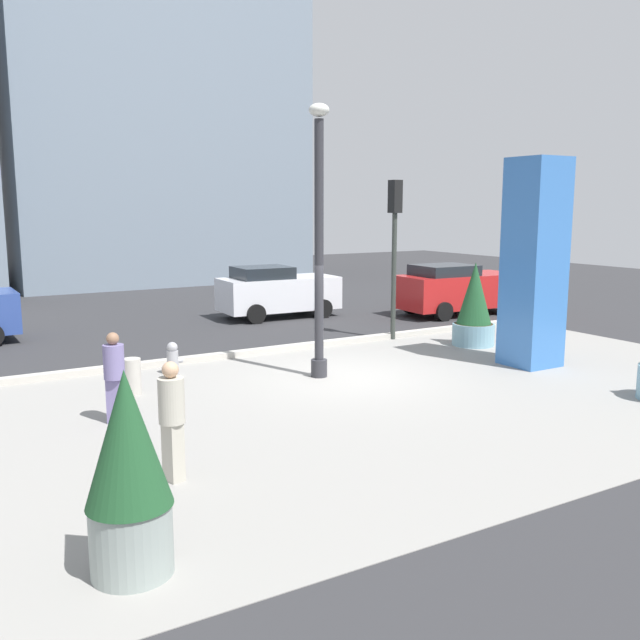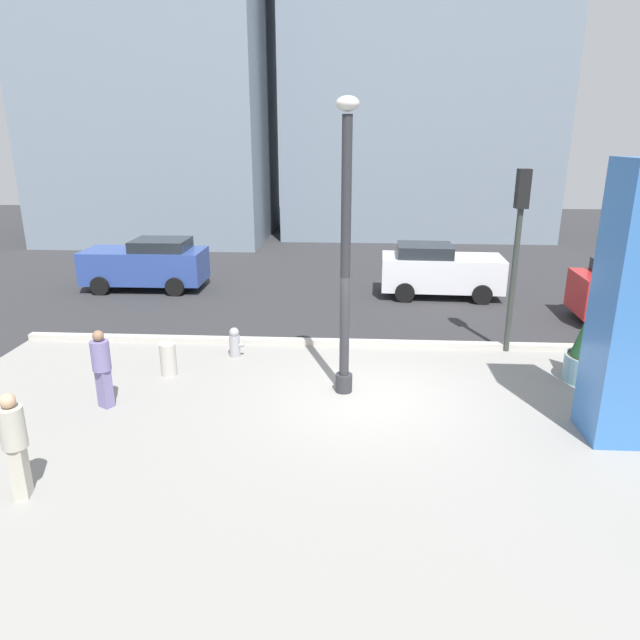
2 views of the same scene
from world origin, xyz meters
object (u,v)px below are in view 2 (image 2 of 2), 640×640
object	(u,v)px
lamp_post	(345,259)
fire_hydrant	(235,342)
car_intersection	(147,264)
pedestrian_crossing	(15,440)
art_pillar_blue	(635,307)
car_far_lane	(439,270)
concrete_bollard	(168,360)
pedestrian_on_sidewalk	(102,365)
potted_plant_by_pillar	(596,337)
traffic_light_far_side	(518,232)

from	to	relation	value
lamp_post	fire_hydrant	world-z (taller)	lamp_post
car_intersection	pedestrian_crossing	xyz separation A→B (m)	(2.43, -12.33, 0.04)
art_pillar_blue	car_far_lane	size ratio (longest dim) A/B	1.20
art_pillar_blue	pedestrian_crossing	world-z (taller)	art_pillar_blue
concrete_bollard	fire_hydrant	bearing A→B (deg)	44.20
art_pillar_blue	car_far_lane	world-z (taller)	art_pillar_blue
car_far_lane	car_intersection	xyz separation A→B (m)	(-10.21, 0.35, 0.02)
art_pillar_blue	pedestrian_on_sidewalk	bearing A→B (deg)	176.68
fire_hydrant	pedestrian_on_sidewalk	size ratio (longest dim) A/B	0.46
lamp_post	potted_plant_by_pillar	bearing A→B (deg)	9.22
art_pillar_blue	potted_plant_by_pillar	world-z (taller)	art_pillar_blue
potted_plant_by_pillar	fire_hydrant	world-z (taller)	potted_plant_by_pillar
potted_plant_by_pillar	concrete_bollard	xyz separation A→B (m)	(-9.42, -0.23, -0.66)
lamp_post	pedestrian_crossing	bearing A→B (deg)	-139.58
fire_hydrant	car_intersection	size ratio (longest dim) A/B	0.18
concrete_bollard	car_far_lane	size ratio (longest dim) A/B	0.18
lamp_post	traffic_light_far_side	bearing A→B (deg)	33.69
traffic_light_far_side	pedestrian_on_sidewalk	xyz separation A→B (m)	(-8.80, -3.72, -2.13)
pedestrian_crossing	lamp_post	bearing A→B (deg)	40.42
car_intersection	concrete_bollard	bearing A→B (deg)	-67.44
art_pillar_blue	traffic_light_far_side	world-z (taller)	art_pillar_blue
lamp_post	pedestrian_on_sidewalk	bearing A→B (deg)	-167.91
car_intersection	traffic_light_far_side	bearing A→B (deg)	-26.50
concrete_bollard	car_intersection	distance (m)	8.29
car_far_lane	pedestrian_on_sidewalk	world-z (taller)	car_far_lane
potted_plant_by_pillar	car_far_lane	world-z (taller)	potted_plant_by_pillar
potted_plant_by_pillar	car_intersection	size ratio (longest dim) A/B	0.54
traffic_light_far_side	car_intersection	xyz separation A→B (m)	(-11.22, 5.59, -2.12)
lamp_post	pedestrian_crossing	xyz separation A→B (m)	(-4.73, -4.03, -1.93)
car_far_lane	art_pillar_blue	bearing A→B (deg)	-78.78
art_pillar_blue	car_far_lane	xyz separation A→B (m)	(-1.89, 9.53, -1.55)
lamp_post	fire_hydrant	bearing A→B (deg)	145.30
concrete_bollard	traffic_light_far_side	bearing A→B (deg)	14.29
concrete_bollard	potted_plant_by_pillar	bearing A→B (deg)	1.38
art_pillar_blue	potted_plant_by_pillar	bearing A→B (deg)	78.49
potted_plant_by_pillar	traffic_light_far_side	distance (m)	3.03
pedestrian_on_sidewalk	art_pillar_blue	bearing A→B (deg)	-3.32
art_pillar_blue	concrete_bollard	size ratio (longest dim) A/B	6.50
traffic_light_far_side	pedestrian_on_sidewalk	world-z (taller)	traffic_light_far_side
art_pillar_blue	car_far_lane	bearing A→B (deg)	101.22
car_intersection	pedestrian_on_sidewalk	distance (m)	9.63
art_pillar_blue	pedestrian_crossing	distance (m)	10.08
fire_hydrant	car_intersection	world-z (taller)	car_intersection
pedestrian_crossing	traffic_light_far_side	bearing A→B (deg)	37.47
pedestrian_crossing	pedestrian_on_sidewalk	world-z (taller)	pedestrian_crossing
fire_hydrant	pedestrian_crossing	distance (m)	6.28
concrete_bollard	pedestrian_crossing	world-z (taller)	pedestrian_crossing
art_pillar_blue	fire_hydrant	size ratio (longest dim) A/B	6.50
potted_plant_by_pillar	pedestrian_on_sidewalk	size ratio (longest dim) A/B	1.41
lamp_post	car_far_lane	bearing A→B (deg)	69.06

